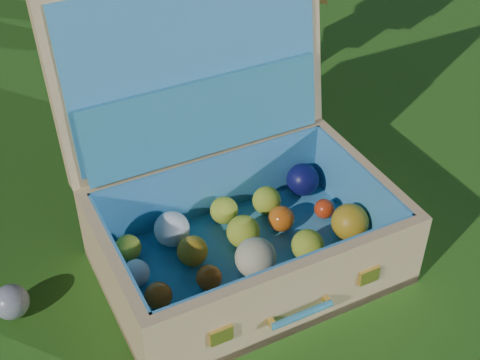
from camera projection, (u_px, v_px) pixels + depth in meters
The scene contains 3 objects.
ground at pixel (270, 306), 1.52m from camera, with size 60.00×60.00×0.00m, color #215114.
stray_ball at pixel (11, 302), 1.48m from camera, with size 0.08×0.08×0.08m, color #446AB1.
suitcase at pixel (231, 188), 1.57m from camera, with size 0.79×0.72×0.64m.
Camera 1 is at (-0.28, -0.98, 1.17)m, focal length 50.00 mm.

